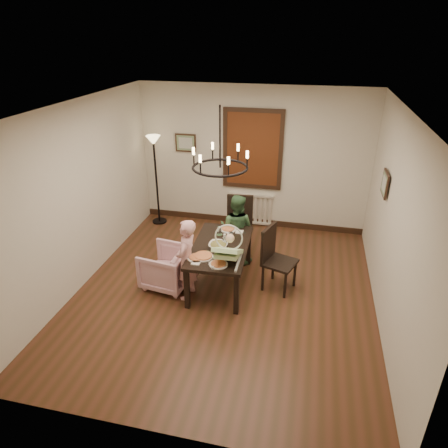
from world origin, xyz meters
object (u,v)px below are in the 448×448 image
at_px(elderly_woman, 187,266).
at_px(baby_bouncer, 228,249).
at_px(dining_table, 220,250).
at_px(armchair, 167,267).
at_px(chair_right, 280,259).
at_px(seated_man, 236,234).
at_px(floor_lamp, 157,182).
at_px(chair_far, 239,226).
at_px(drinking_glass, 225,242).

bearing_deg(elderly_woman, baby_bouncer, 93.37).
distance_m(dining_table, armchair, 0.90).
xyz_separation_m(chair_right, seated_man, (-0.82, 0.70, -0.01)).
xyz_separation_m(dining_table, armchair, (-0.82, -0.21, -0.29)).
height_order(elderly_woman, floor_lamp, floor_lamp).
xyz_separation_m(chair_far, drinking_glass, (-0.02, -1.04, 0.24)).
height_order(armchair, seated_man, seated_man).
bearing_deg(dining_table, floor_lamp, 130.35).
height_order(armchair, baby_bouncer, baby_bouncer).
bearing_deg(dining_table, elderly_woman, -136.59).
bearing_deg(chair_far, floor_lamp, 148.84).
bearing_deg(floor_lamp, baby_bouncer, -49.72).
bearing_deg(chair_right, dining_table, 114.46).
xyz_separation_m(elderly_woman, baby_bouncer, (0.62, 0.01, 0.36)).
bearing_deg(drinking_glass, elderly_woman, -138.27).
bearing_deg(elderly_woman, chair_right, 113.77).
relative_size(seated_man, drinking_glass, 7.37).
xyz_separation_m(seated_man, drinking_glass, (-0.03, -0.78, 0.26)).
bearing_deg(dining_table, armchair, -167.72).
height_order(armchair, drinking_glass, drinking_glass).
relative_size(dining_table, baby_bouncer, 2.59).
distance_m(baby_bouncer, drinking_glass, 0.46).
height_order(chair_right, floor_lamp, floor_lamp).
height_order(armchair, floor_lamp, floor_lamp).
xyz_separation_m(chair_right, elderly_woman, (-1.33, -0.51, 0.01)).
relative_size(chair_far, armchair, 1.49).
xyz_separation_m(armchair, drinking_glass, (0.89, 0.22, 0.45)).
distance_m(dining_table, drinking_glass, 0.17).
relative_size(armchair, drinking_glass, 5.13).
distance_m(seated_man, floor_lamp, 2.24).
xyz_separation_m(elderly_woman, seated_man, (0.51, 1.21, -0.02)).
bearing_deg(chair_right, seated_man, 68.48).
relative_size(dining_table, chair_far, 1.45).
height_order(armchair, elderly_woman, elderly_woman).
bearing_deg(seated_man, chair_far, -79.72).
distance_m(armchair, baby_bouncer, 1.19).
xyz_separation_m(chair_far, baby_bouncer, (0.12, -1.46, 0.36)).
xyz_separation_m(seated_man, baby_bouncer, (0.11, -1.20, 0.38)).
height_order(dining_table, drinking_glass, drinking_glass).
relative_size(seated_man, baby_bouncer, 1.73).
bearing_deg(floor_lamp, dining_table, -47.31).
height_order(elderly_woman, seated_man, elderly_woman).
xyz_separation_m(baby_bouncer, floor_lamp, (-1.99, 2.35, 0.01)).
bearing_deg(seated_man, chair_right, 148.36).
height_order(baby_bouncer, floor_lamp, floor_lamp).
distance_m(drinking_glass, floor_lamp, 2.68).
xyz_separation_m(chair_far, floor_lamp, (-1.87, 0.89, 0.37)).
bearing_deg(floor_lamp, seated_man, -31.45).
relative_size(elderly_woman, baby_bouncer, 1.80).
bearing_deg(elderly_woman, drinking_glass, 134.31).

